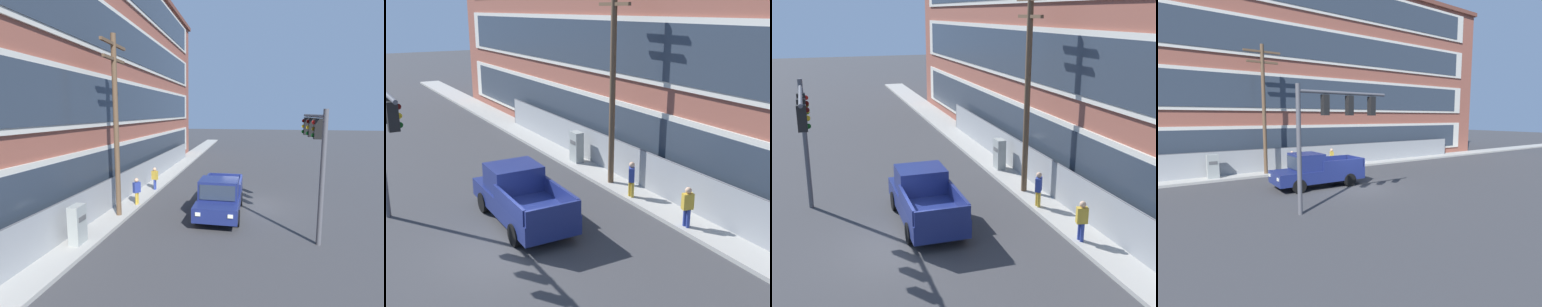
{
  "view_description": "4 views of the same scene",
  "coord_description": "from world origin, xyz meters",
  "views": [
    {
      "loc": [
        -17.41,
        -0.17,
        5.43
      ],
      "look_at": [
        1.43,
        3.47,
        2.78
      ],
      "focal_mm": 28.0,
      "sensor_mm": 36.0,
      "label": 1
    },
    {
      "loc": [
        13.77,
        -5.26,
        7.79
      ],
      "look_at": [
        -0.08,
        2.7,
        2.97
      ],
      "focal_mm": 45.0,
      "sensor_mm": 36.0,
      "label": 2
    },
    {
      "loc": [
        15.6,
        -2.85,
        8.13
      ],
      "look_at": [
        -0.17,
        2.35,
        3.25
      ],
      "focal_mm": 45.0,
      "sensor_mm": 36.0,
      "label": 3
    },
    {
      "loc": [
        -9.86,
        -14.79,
        4.18
      ],
      "look_at": [
        1.32,
        2.62,
        1.68
      ],
      "focal_mm": 28.0,
      "sensor_mm": 36.0,
      "label": 4
    }
  ],
  "objects": [
    {
      "name": "sidewalk_building_side",
      "position": [
        0.0,
        6.86,
        0.08
      ],
      "size": [
        80.0,
        2.0,
        0.16
      ],
      "primitive_type": "cube",
      "color": "#9E9B93",
      "rests_on": "ground"
    },
    {
      "name": "traffic_signal_mast",
      "position": [
        -3.4,
        -3.07,
        4.04
      ],
      "size": [
        4.65,
        0.43,
        5.57
      ],
      "color": "#4C4C51",
      "rests_on": "ground"
    },
    {
      "name": "chain_link_fence",
      "position": [
        -0.0,
        7.25,
        0.95
      ],
      "size": [
        33.55,
        0.06,
        1.87
      ],
      "color": "gray",
      "rests_on": "ground"
    },
    {
      "name": "electrical_cabinet",
      "position": [
        -6.95,
        6.56,
        0.87
      ],
      "size": [
        0.72,
        0.47,
        1.74
      ],
      "color": "#939993",
      "rests_on": "ground"
    },
    {
      "name": "pedestrian_near_cabinet",
      "position": [
        1.83,
        6.15,
        0.97
      ],
      "size": [
        0.33,
        0.45,
        1.69
      ],
      "color": "navy",
      "rests_on": "ground"
    },
    {
      "name": "pedestrian_by_fence",
      "position": [
        -1.56,
        6.14,
        0.97
      ],
      "size": [
        0.46,
        0.43,
        1.69
      ],
      "color": "#B7932D",
      "rests_on": "ground"
    },
    {
      "name": "utility_pole_near_corner",
      "position": [
        -3.47,
        6.38,
        5.08
      ],
      "size": [
        2.56,
        0.26,
        9.17
      ],
      "color": "brown",
      "rests_on": "ground"
    },
    {
      "name": "brick_mill_building",
      "position": [
        -3.14,
        13.32,
        8.05
      ],
      "size": [
        50.12,
        11.52,
        16.08
      ],
      "color": "brown",
      "rests_on": "ground"
    },
    {
      "name": "ground_plane",
      "position": [
        0.0,
        0.0,
        0.0
      ],
      "size": [
        160.0,
        160.0,
        0.0
      ],
      "primitive_type": "plane",
      "color": "#38383A"
    },
    {
      "name": "pickup_truck_navy",
      "position": [
        -1.98,
        1.28,
        0.97
      ],
      "size": [
        5.55,
        2.25,
        2.07
      ],
      "color": "navy",
      "rests_on": "ground"
    }
  ]
}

